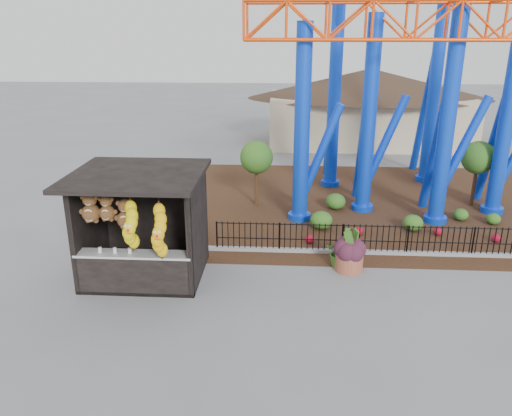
# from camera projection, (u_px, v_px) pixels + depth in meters

# --- Properties ---
(ground) EXTENTS (120.00, 120.00, 0.00)m
(ground) POSITION_uv_depth(u_px,v_px,m) (247.00, 298.00, 13.17)
(ground) COLOR slate
(ground) RESTS_ON ground
(mulch_bed) EXTENTS (18.00, 12.00, 0.02)m
(mulch_bed) POSITION_uv_depth(u_px,v_px,m) (359.00, 203.00, 20.47)
(mulch_bed) COLOR #331E11
(mulch_bed) RESTS_ON ground
(curb) EXTENTS (18.00, 0.18, 0.12)m
(curb) POSITION_uv_depth(u_px,v_px,m) (381.00, 253.00, 15.75)
(curb) COLOR gray
(curb) RESTS_ON ground
(prize_booth) EXTENTS (3.50, 3.40, 3.12)m
(prize_booth) POSITION_uv_depth(u_px,v_px,m) (140.00, 229.00, 13.67)
(prize_booth) COLOR black
(prize_booth) RESTS_ON ground
(picket_fence) EXTENTS (12.20, 0.06, 1.00)m
(picket_fence) POSITION_uv_depth(u_px,v_px,m) (411.00, 240.00, 15.55)
(picket_fence) COLOR black
(picket_fence) RESTS_ON ground
(roller_coaster) EXTENTS (11.00, 6.37, 10.82)m
(roller_coaster) POSITION_uv_depth(u_px,v_px,m) (401.00, 38.00, 18.49)
(roller_coaster) COLOR blue
(roller_coaster) RESTS_ON ground
(terracotta_planter) EXTENTS (0.90, 0.90, 0.56)m
(terracotta_planter) POSITION_uv_depth(u_px,v_px,m) (349.00, 261.00, 14.63)
(terracotta_planter) COLOR #954E36
(terracotta_planter) RESTS_ON ground
(planter_foliage) EXTENTS (0.70, 0.70, 0.64)m
(planter_foliage) POSITION_uv_depth(u_px,v_px,m) (350.00, 243.00, 14.43)
(planter_foliage) COLOR #381625
(planter_foliage) RESTS_ON terracotta_planter
(potted_plant) EXTENTS (0.94, 0.85, 0.91)m
(potted_plant) POSITION_uv_depth(u_px,v_px,m) (340.00, 252.00, 14.81)
(potted_plant) COLOR #275218
(potted_plant) RESTS_ON ground
(landscaping) EXTENTS (7.15, 4.02, 0.64)m
(landscaping) POSITION_uv_depth(u_px,v_px,m) (375.00, 215.00, 18.28)
(landscaping) COLOR #2E5B1B
(landscaping) RESTS_ON mulch_bed
(pavilion) EXTENTS (15.00, 15.00, 4.80)m
(pavilion) POSITION_uv_depth(u_px,v_px,m) (369.00, 94.00, 30.65)
(pavilion) COLOR #BFAD8C
(pavilion) RESTS_ON ground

